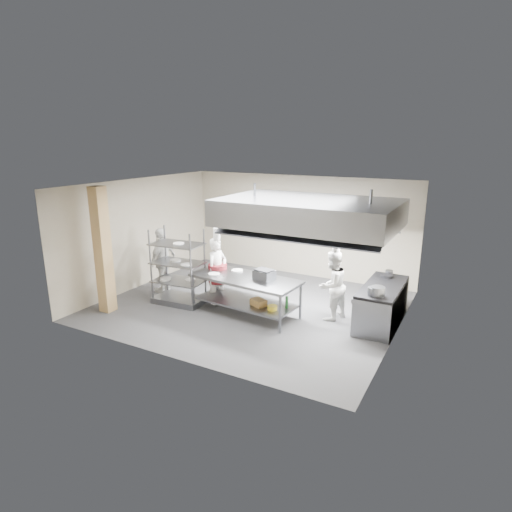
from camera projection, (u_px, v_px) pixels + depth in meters
The scene contains 23 objects.
floor at pixel (251, 306), 10.67m from camera, with size 7.00×7.00×0.00m, color #363638.
ceiling at pixel (250, 185), 9.87m from camera, with size 7.00×7.00×0.00m, color silver.
wall_back at pixel (299, 226), 12.81m from camera, with size 7.00×7.00×0.00m, color tan.
wall_left at pixel (141, 233), 11.88m from camera, with size 6.00×6.00×0.00m, color tan.
wall_right at pixel (401, 268), 8.66m from camera, with size 6.00×6.00×0.00m, color tan.
column at pixel (103, 251), 9.99m from camera, with size 0.30×0.30×3.00m, color tan.
exhaust_hood at pixel (308, 212), 9.77m from camera, with size 4.00×2.50×0.60m, color slate.
hood_strip_a at pixel (273, 223), 10.27m from camera, with size 1.60×0.12×0.04m, color white.
hood_strip_b at pixel (346, 230), 9.44m from camera, with size 1.60×0.12×0.04m, color white.
wall_shelf at pixel (357, 233), 11.85m from camera, with size 1.50×0.28×0.04m, color slate.
island at pixel (245, 296), 10.07m from camera, with size 2.60×1.08×0.91m, color gray, non-canonical shape.
island_worktop at pixel (245, 279), 9.96m from camera, with size 2.60×1.08×0.06m, color slate.
island_undershelf at pixel (245, 302), 10.11m from camera, with size 2.39×0.97×0.04m, color slate.
pass_rack at pixel (178, 267), 10.63m from camera, with size 1.27×0.74×1.90m, color slate, non-canonical shape.
cooking_range at pixel (381, 306), 9.56m from camera, with size 0.80×2.00×0.84m, color gray.
range_top at pixel (383, 287), 9.44m from camera, with size 0.78×1.96×0.06m, color black.
chef_head at pixel (217, 271), 10.69m from camera, with size 0.61×0.40×1.66m, color white.
chef_line at pixel (332, 286), 9.70m from camera, with size 0.79×0.61×1.62m, color white.
chef_plating at pixel (163, 260), 11.48m from camera, with size 1.03×0.43×1.76m, color white.
griddle at pixel (264, 275), 9.78m from camera, with size 0.44×0.34×0.21m, color slate.
wicker_basket at pixel (259, 302), 9.81m from camera, with size 0.35×0.24×0.15m, color olive.
stockpot at pixel (378, 291), 8.79m from camera, with size 0.28×0.28×0.20m, color gray.
plate_stack at pixel (179, 280), 10.73m from camera, with size 0.28×0.28×0.05m, color white.
Camera 1 is at (4.86, -8.69, 4.03)m, focal length 30.00 mm.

